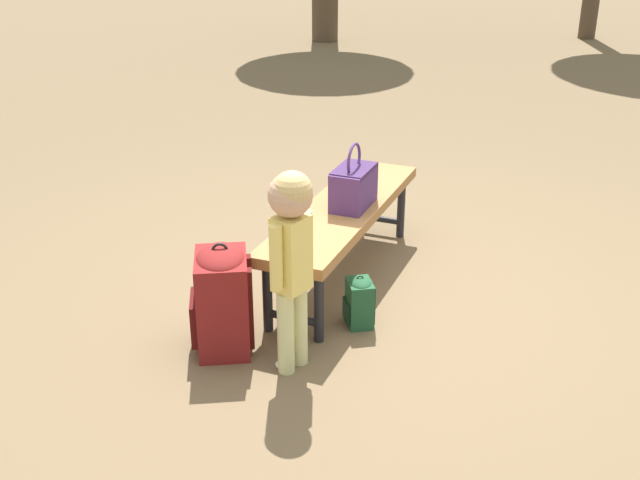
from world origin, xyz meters
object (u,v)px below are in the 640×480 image
(park_bench, at_px, (343,215))
(backpack_small, at_px, (359,300))
(handbag, at_px, (354,185))
(child_standing, at_px, (291,241))
(backpack_large, at_px, (222,296))

(park_bench, distance_m, backpack_small, 0.60)
(handbag, bearing_deg, backpack_small, 9.69)
(child_standing, bearing_deg, backpack_small, 148.55)
(park_bench, height_order, handbag, handbag)
(park_bench, xyz_separation_m, handbag, (-0.00, 0.06, 0.18))
(backpack_large, relative_size, backpack_small, 2.01)
(handbag, bearing_deg, child_standing, -10.69)
(child_standing, distance_m, backpack_small, 0.73)
(park_bench, height_order, backpack_small, park_bench)
(park_bench, height_order, child_standing, child_standing)
(park_bench, distance_m, backpack_large, 0.97)
(child_standing, height_order, backpack_large, child_standing)
(handbag, distance_m, child_standing, 0.99)
(park_bench, bearing_deg, handbag, 93.87)
(park_bench, height_order, backpack_large, backpack_large)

